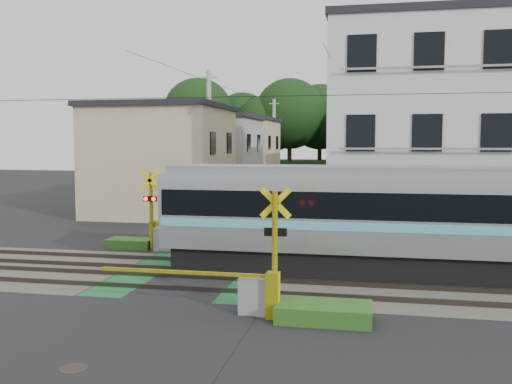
% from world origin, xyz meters
% --- Properties ---
extents(ground, '(120.00, 120.00, 0.00)m').
position_xyz_m(ground, '(0.00, 0.00, 0.00)').
color(ground, black).
extents(track_bed, '(120.00, 120.00, 0.14)m').
position_xyz_m(track_bed, '(0.00, 0.00, 0.04)').
color(track_bed, '#47423A').
rests_on(track_bed, ground).
extents(crossing_signal_near, '(4.74, 0.65, 3.09)m').
position_xyz_m(crossing_signal_near, '(2.59, -3.65, 0.71)').
color(crossing_signal_near, yellow).
rests_on(crossing_signal_near, ground).
extents(crossing_signal_far, '(4.74, 0.65, 3.09)m').
position_xyz_m(crossing_signal_far, '(-2.59, 3.65, 0.71)').
color(crossing_signal_far, yellow).
rests_on(crossing_signal_far, ground).
extents(apartment_block, '(10.20, 8.36, 9.30)m').
position_xyz_m(apartment_block, '(8.50, 9.49, 4.66)').
color(apartment_block, silver).
rests_on(apartment_block, ground).
extents(houses_row, '(22.07, 31.35, 6.80)m').
position_xyz_m(houses_row, '(0.25, 25.92, 3.24)').
color(houses_row, '#C2B289').
rests_on(houses_row, ground).
extents(tree_hill, '(40.00, 13.65, 11.36)m').
position_xyz_m(tree_hill, '(-0.70, 47.98, 5.64)').
color(tree_hill, black).
rests_on(tree_hill, ground).
extents(catenary, '(60.00, 5.04, 7.00)m').
position_xyz_m(catenary, '(6.00, 0.03, 3.70)').
color(catenary, '#2D2D33').
rests_on(catenary, ground).
extents(utility_poles, '(7.90, 42.00, 8.00)m').
position_xyz_m(utility_poles, '(-1.05, 23.01, 4.08)').
color(utility_poles, '#A5A5A0').
rests_on(utility_poles, ground).
extents(pedestrian, '(0.63, 0.42, 1.71)m').
position_xyz_m(pedestrian, '(0.83, 27.05, 0.85)').
color(pedestrian, black).
rests_on(pedestrian, ground).
extents(manhole_cover, '(0.52, 0.52, 0.02)m').
position_xyz_m(manhole_cover, '(-0.06, -7.58, 0.01)').
color(manhole_cover, '#2D261E').
rests_on(manhole_cover, ground).
extents(weed_patches, '(10.25, 8.80, 0.40)m').
position_xyz_m(weed_patches, '(1.76, -0.09, 0.18)').
color(weed_patches, '#2D5E1E').
rests_on(weed_patches, ground).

